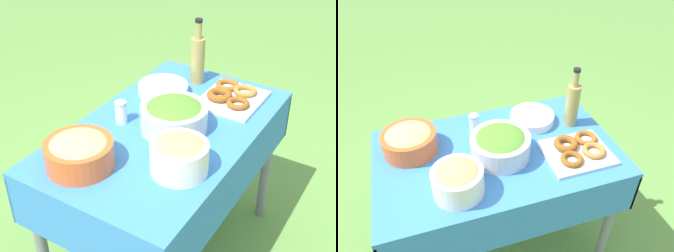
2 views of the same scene
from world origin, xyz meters
TOP-DOWN VIEW (x-y plane):
  - ground_plane at (0.00, 0.00)m, footprint 14.00×14.00m
  - picnic_table at (0.00, 0.00)m, footprint 1.16×0.70m
  - salad_bowl at (-0.01, 0.03)m, footprint 0.28×0.28m
  - pasta_bowl at (0.39, -0.14)m, footprint 0.26×0.26m
  - donut_platter at (-0.36, 0.13)m, footprint 0.32×0.28m
  - plate_stack at (-0.25, -0.17)m, footprint 0.24×0.24m
  - olive_oil_bottle at (-0.44, -0.09)m, footprint 0.07×0.07m
  - bread_bowl at (0.23, 0.19)m, footprint 0.22×0.22m
  - salt_shaker at (0.07, -0.19)m, footprint 0.05×0.05m

SIDE VIEW (x-z plane):
  - ground_plane at x=0.00m, z-range 0.00..0.00m
  - picnic_table at x=0.00m, z-range 0.26..1.02m
  - donut_platter at x=-0.36m, z-range 0.76..0.81m
  - plate_stack at x=-0.25m, z-range 0.76..0.81m
  - salt_shaker at x=0.07m, z-range 0.76..0.87m
  - pasta_bowl at x=0.39m, z-range 0.77..0.89m
  - salad_bowl at x=-0.01m, z-range 0.77..0.90m
  - bread_bowl at x=0.23m, z-range 0.77..0.91m
  - olive_oil_bottle at x=-0.44m, z-range 0.73..1.06m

